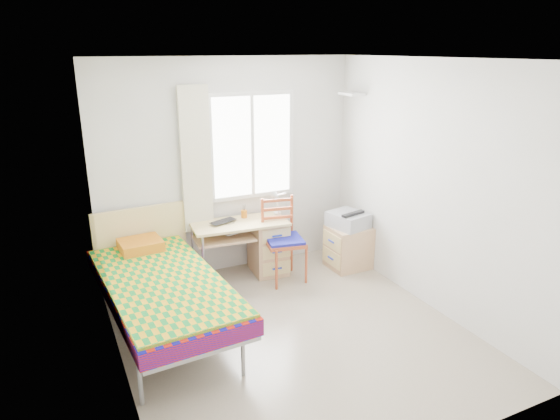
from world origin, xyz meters
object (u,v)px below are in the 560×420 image
(cabinet, at_px, (348,247))
(printer, at_px, (348,219))
(chair, at_px, (283,235))
(desk, at_px, (263,243))
(bed, at_px, (161,284))

(cabinet, height_order, printer, printer)
(chair, distance_m, printer, 0.89)
(desk, bearing_deg, cabinet, -12.08)
(cabinet, distance_m, printer, 0.37)
(bed, bearing_deg, chair, 13.42)
(cabinet, xyz_separation_m, printer, (-0.01, 0.01, 0.37))
(bed, relative_size, chair, 2.29)
(bed, height_order, printer, bed)
(bed, bearing_deg, cabinet, 5.84)
(cabinet, bearing_deg, printer, 122.37)
(desk, relative_size, printer, 2.22)
(chair, bearing_deg, cabinet, 6.61)
(chair, bearing_deg, printer, 7.51)
(bed, height_order, cabinet, bed)
(bed, height_order, chair, chair)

